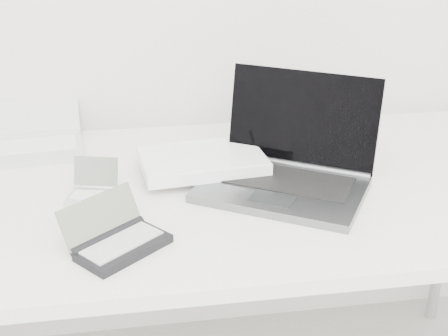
{
  "coord_description": "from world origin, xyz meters",
  "views": [
    {
      "loc": [
        -0.22,
        0.29,
        1.35
      ],
      "look_at": [
        -0.03,
        1.51,
        0.79
      ],
      "focal_mm": 50.0,
      "sensor_mm": 36.0,
      "label": 1
    }
  ],
  "objects": [
    {
      "name": "laptop_large",
      "position": [
        0.05,
        1.56,
        0.77
      ],
      "size": [
        0.55,
        0.44,
        0.24
      ],
      "rotation": [
        0.0,
        0.0,
        -0.55
      ],
      "color": "slate",
      "rests_on": "desk"
    },
    {
      "name": "desk",
      "position": [
        0.0,
        1.55,
        0.68
      ],
      "size": [
        1.6,
        0.8,
        0.73
      ],
      "color": "white",
      "rests_on": "ground"
    },
    {
      "name": "pda_silver",
      "position": [
        -0.32,
        1.53,
        0.75
      ],
      "size": [
        0.12,
        0.12,
        0.08
      ],
      "rotation": [
        0.0,
        0.0,
        -0.26
      ],
      "color": "silver",
      "rests_on": "desk"
    },
    {
      "name": "palmtop_charcoal",
      "position": [
        -0.26,
        1.31,
        0.75
      ],
      "size": [
        0.21,
        0.21,
        0.09
      ],
      "rotation": [
        0.0,
        0.0,
        0.69
      ],
      "color": "black",
      "rests_on": "desk"
    },
    {
      "name": "netbook_open_white",
      "position": [
        -0.48,
        1.85,
        0.75
      ],
      "size": [
        0.27,
        0.32,
        0.1
      ],
      "rotation": [
        0.0,
        0.0,
        0.09
      ],
      "color": "silver",
      "rests_on": "desk"
    }
  ]
}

